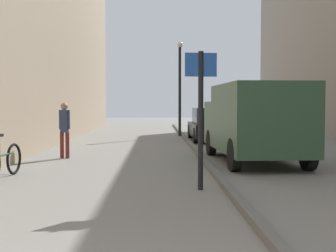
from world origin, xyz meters
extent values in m
plane|color=gray|center=(0.00, 12.00, 0.00)|extent=(80.00, 80.00, 0.00)
cube|color=#615F5B|center=(1.58, 12.00, 0.06)|extent=(0.16, 40.00, 0.12)
cylinder|color=maroon|center=(-2.40, 11.30, 0.39)|extent=(0.12, 0.12, 0.78)
cylinder|color=maroon|center=(-2.57, 11.32, 0.39)|extent=(0.12, 0.12, 0.78)
cube|color=#2D3851|center=(-2.49, 11.31, 1.11)|extent=(0.23, 0.20, 0.66)
cylinder|color=#2D3851|center=(-2.37, 11.30, 1.16)|extent=(0.09, 0.09, 0.56)
cylinder|color=#2D3851|center=(-2.60, 11.32, 1.16)|extent=(0.09, 0.09, 0.56)
sphere|color=#9E755B|center=(-2.49, 11.31, 1.55)|extent=(0.22, 0.22, 0.22)
cube|color=#335138|center=(2.99, 9.72, 1.24)|extent=(2.17, 3.65, 1.81)
cube|color=#335138|center=(2.89, 12.20, 1.02)|extent=(2.08, 1.47, 1.36)
cube|color=black|center=(2.87, 12.68, 1.32)|extent=(1.70, 0.11, 0.60)
cylinder|color=black|center=(1.99, 12.02, 0.40)|extent=(0.25, 0.81, 0.80)
cylinder|color=black|center=(3.81, 12.10, 0.40)|extent=(0.25, 0.81, 0.80)
cylinder|color=black|center=(2.13, 8.60, 0.40)|extent=(0.25, 0.81, 0.80)
cylinder|color=black|center=(3.95, 8.67, 0.40)|extent=(0.25, 0.81, 0.80)
cube|color=black|center=(2.69, 17.70, 0.49)|extent=(1.83, 4.21, 0.55)
cube|color=black|center=(2.69, 17.70, 1.11)|extent=(1.53, 2.53, 0.68)
cylinder|color=black|center=(1.87, 19.12, 0.32)|extent=(0.20, 0.64, 0.64)
cylinder|color=black|center=(3.51, 19.13, 0.32)|extent=(0.20, 0.64, 0.64)
cylinder|color=black|center=(1.88, 16.27, 0.32)|extent=(0.20, 0.64, 0.64)
cylinder|color=black|center=(3.52, 16.28, 0.32)|extent=(0.20, 0.64, 0.64)
cylinder|color=black|center=(1.08, 6.32, 1.30)|extent=(0.10, 0.10, 2.60)
cube|color=#2659B2|center=(1.08, 6.32, 2.35)|extent=(0.60, 0.08, 0.44)
cylinder|color=black|center=(1.44, 20.64, 2.25)|extent=(0.14, 0.14, 4.50)
sphere|color=beige|center=(1.44, 20.64, 4.62)|extent=(0.28, 0.28, 0.28)
torus|color=black|center=(-3.02, 8.26, 0.36)|extent=(0.14, 0.72, 0.72)
cylinder|color=#335138|center=(-3.08, 7.73, 0.51)|extent=(0.16, 0.94, 0.05)
camera|label=1|loc=(0.26, -2.01, 1.61)|focal=47.69mm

